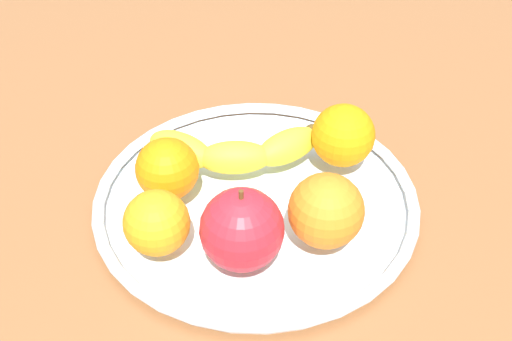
{
  "coord_description": "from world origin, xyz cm",
  "views": [
    {
      "loc": [
        6.67,
        -48.2,
        46.02
      ],
      "look_at": [
        0.0,
        0.0,
        4.8
      ],
      "focal_mm": 44.76,
      "sensor_mm": 36.0,
      "label": 1
    }
  ],
  "objects_px": {
    "orange_front_right": "(343,135)",
    "orange_back_right": "(157,223)",
    "orange_back_left": "(326,211)",
    "apple": "(236,229)",
    "orange_center": "(167,169)",
    "banana": "(238,150)",
    "fruit_bowl": "(256,199)"
  },
  "relations": [
    {
      "from": "orange_front_right",
      "to": "orange_center",
      "type": "xyz_separation_m",
      "value": [
        -0.17,
        -0.08,
        -0.0
      ]
    },
    {
      "from": "banana",
      "to": "apple",
      "type": "relative_size",
      "value": 2.35
    },
    {
      "from": "orange_back_left",
      "to": "orange_back_right",
      "type": "distance_m",
      "value": 0.16
    },
    {
      "from": "fruit_bowl",
      "to": "orange_center",
      "type": "relative_size",
      "value": 5.23
    },
    {
      "from": "fruit_bowl",
      "to": "orange_center",
      "type": "distance_m",
      "value": 0.1
    },
    {
      "from": "apple",
      "to": "orange_front_right",
      "type": "bearing_deg",
      "value": 60.32
    },
    {
      "from": "orange_back_right",
      "to": "orange_back_left",
      "type": "bearing_deg",
      "value": 11.89
    },
    {
      "from": "banana",
      "to": "apple",
      "type": "xyz_separation_m",
      "value": [
        0.02,
        -0.14,
        0.02
      ]
    },
    {
      "from": "fruit_bowl",
      "to": "orange_back_left",
      "type": "distance_m",
      "value": 0.1
    },
    {
      "from": "orange_back_left",
      "to": "apple",
      "type": "bearing_deg",
      "value": -154.54
    },
    {
      "from": "orange_back_left",
      "to": "orange_front_right",
      "type": "xyz_separation_m",
      "value": [
        0.01,
        0.12,
        -0.0
      ]
    },
    {
      "from": "orange_front_right",
      "to": "orange_back_right",
      "type": "xyz_separation_m",
      "value": [
        -0.16,
        -0.15,
        -0.0
      ]
    },
    {
      "from": "orange_center",
      "to": "apple",
      "type": "bearing_deg",
      "value": -43.59
    },
    {
      "from": "fruit_bowl",
      "to": "orange_front_right",
      "type": "bearing_deg",
      "value": 37.65
    },
    {
      "from": "banana",
      "to": "orange_back_right",
      "type": "xyz_separation_m",
      "value": [
        -0.05,
        -0.13,
        0.01
      ]
    },
    {
      "from": "orange_front_right",
      "to": "orange_back_right",
      "type": "bearing_deg",
      "value": -137.2
    },
    {
      "from": "banana",
      "to": "orange_center",
      "type": "distance_m",
      "value": 0.09
    },
    {
      "from": "orange_back_left",
      "to": "orange_back_right",
      "type": "xyz_separation_m",
      "value": [
        -0.15,
        -0.03,
        -0.0
      ]
    },
    {
      "from": "orange_back_left",
      "to": "orange_center",
      "type": "relative_size",
      "value": 1.11
    },
    {
      "from": "fruit_bowl",
      "to": "orange_back_right",
      "type": "distance_m",
      "value": 0.12
    },
    {
      "from": "orange_back_right",
      "to": "orange_center",
      "type": "bearing_deg",
      "value": 96.47
    },
    {
      "from": "banana",
      "to": "orange_center",
      "type": "xyz_separation_m",
      "value": [
        -0.06,
        -0.06,
        0.01
      ]
    },
    {
      "from": "orange_center",
      "to": "fruit_bowl",
      "type": "bearing_deg",
      "value": 8.01
    },
    {
      "from": "orange_front_right",
      "to": "banana",
      "type": "bearing_deg",
      "value": -169.59
    },
    {
      "from": "apple",
      "to": "orange_center",
      "type": "distance_m",
      "value": 0.11
    },
    {
      "from": "fruit_bowl",
      "to": "banana",
      "type": "relative_size",
      "value": 1.7
    },
    {
      "from": "fruit_bowl",
      "to": "banana",
      "type": "height_order",
      "value": "banana"
    },
    {
      "from": "fruit_bowl",
      "to": "orange_back_right",
      "type": "xyz_separation_m",
      "value": [
        -0.08,
        -0.09,
        0.04
      ]
    },
    {
      "from": "apple",
      "to": "banana",
      "type": "bearing_deg",
      "value": 98.84
    },
    {
      "from": "banana",
      "to": "orange_back_left",
      "type": "distance_m",
      "value": 0.14
    },
    {
      "from": "apple",
      "to": "orange_center",
      "type": "xyz_separation_m",
      "value": [
        -0.08,
        0.08,
        -0.01
      ]
    },
    {
      "from": "fruit_bowl",
      "to": "apple",
      "type": "relative_size",
      "value": 3.99
    }
  ]
}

